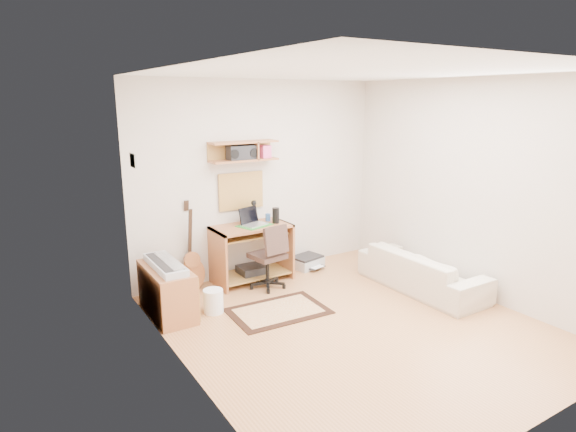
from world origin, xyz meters
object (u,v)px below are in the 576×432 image
printer (307,261)px  desk (252,253)px  sofa (422,264)px  cabinet (167,291)px  task_chair (267,256)px

printer → desk: bearing=170.2°
printer → sofa: size_ratio=0.25×
printer → sofa: (0.77, -1.44, 0.25)m
printer → sofa: sofa is taller
cabinet → task_chair: bearing=4.3°
cabinet → printer: bearing=11.9°
task_chair → cabinet: (-1.34, -0.10, -0.15)m
desk → sofa: (1.67, -1.41, -0.04)m
desk → printer: desk is taller
task_chair → sofa: task_chair is taller
sofa → cabinet: bearing=71.6°
task_chair → printer: size_ratio=2.02×
task_chair → cabinet: size_ratio=0.94×
printer → cabinet: bearing=179.9°
desk → cabinet: 1.36m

